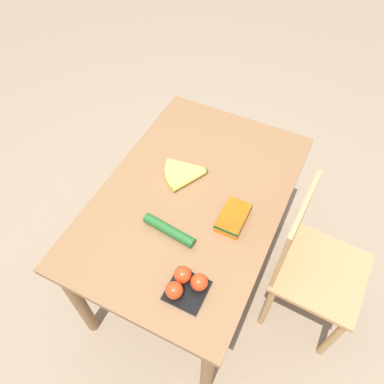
{
  "coord_description": "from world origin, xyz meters",
  "views": [
    {
      "loc": [
        0.92,
        0.45,
        2.11
      ],
      "look_at": [
        0.0,
        0.0,
        0.78
      ],
      "focal_mm": 35.0,
      "sensor_mm": 36.0,
      "label": 1
    }
  ],
  "objects_px": {
    "carrot_bag": "(233,217)",
    "cucumber_near": "(170,230)",
    "chair": "(310,265)",
    "tomato_pack": "(186,284)",
    "banana_bunch": "(186,173)"
  },
  "relations": [
    {
      "from": "carrot_bag",
      "to": "cucumber_near",
      "type": "height_order",
      "value": "carrot_bag"
    },
    {
      "from": "chair",
      "to": "cucumber_near",
      "type": "bearing_deg",
      "value": 117.64
    },
    {
      "from": "chair",
      "to": "carrot_bag",
      "type": "distance_m",
      "value": 0.49
    },
    {
      "from": "carrot_bag",
      "to": "cucumber_near",
      "type": "relative_size",
      "value": 0.71
    },
    {
      "from": "tomato_pack",
      "to": "cucumber_near",
      "type": "height_order",
      "value": "tomato_pack"
    },
    {
      "from": "tomato_pack",
      "to": "carrot_bag",
      "type": "relative_size",
      "value": 0.86
    },
    {
      "from": "tomato_pack",
      "to": "cucumber_near",
      "type": "xyz_separation_m",
      "value": [
        -0.19,
        -0.17,
        -0.01
      ]
    },
    {
      "from": "chair",
      "to": "carrot_bag",
      "type": "bearing_deg",
      "value": 107.78
    },
    {
      "from": "chair",
      "to": "tomato_pack",
      "type": "xyz_separation_m",
      "value": [
        0.47,
        -0.43,
        0.31
      ]
    },
    {
      "from": "chair",
      "to": "carrot_bag",
      "type": "relative_size",
      "value": 5.24
    },
    {
      "from": "carrot_bag",
      "to": "banana_bunch",
      "type": "bearing_deg",
      "value": -115.69
    },
    {
      "from": "chair",
      "to": "tomato_pack",
      "type": "height_order",
      "value": "chair"
    },
    {
      "from": "tomato_pack",
      "to": "cucumber_near",
      "type": "relative_size",
      "value": 0.61
    },
    {
      "from": "tomato_pack",
      "to": "chair",
      "type": "bearing_deg",
      "value": 137.69
    },
    {
      "from": "banana_bunch",
      "to": "carrot_bag",
      "type": "xyz_separation_m",
      "value": [
        0.14,
        0.3,
        0.01
      ]
    }
  ]
}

